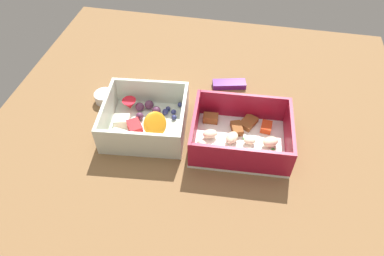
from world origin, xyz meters
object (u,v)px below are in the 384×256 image
(pasta_container, at_px, (240,136))
(paper_cup_liner, at_px, (105,97))
(fruit_bowl, at_px, (145,120))
(candy_bar, at_px, (229,84))

(pasta_container, xyz_separation_m, paper_cup_liner, (-0.28, 0.06, -0.01))
(fruit_bowl, distance_m, paper_cup_liner, 0.12)
(paper_cup_liner, bearing_deg, candy_bar, 20.99)
(pasta_container, relative_size, paper_cup_liner, 4.61)
(pasta_container, height_order, candy_bar, pasta_container)
(pasta_container, distance_m, paper_cup_liner, 0.29)
(candy_bar, distance_m, paper_cup_liner, 0.26)
(paper_cup_liner, bearing_deg, pasta_container, -12.30)
(fruit_bowl, xyz_separation_m, candy_bar, (0.14, 0.15, -0.01))
(paper_cup_liner, bearing_deg, fruit_bowl, -28.46)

